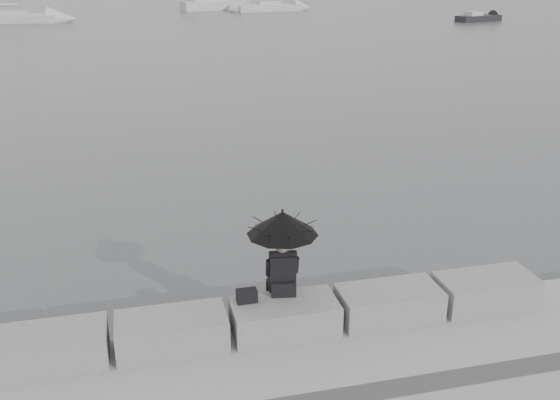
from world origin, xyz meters
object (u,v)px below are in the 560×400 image
object	(u,v)px
seated_person	(283,235)
sailboat_right	(269,7)
sailboat_left	(11,18)
small_motorboat	(479,18)
motor_cruiser	(215,3)

from	to	relation	value
seated_person	sailboat_right	size ratio (longest dim) A/B	0.11
sailboat_left	small_motorboat	xyz separation A→B (m)	(46.79, -9.78, -0.19)
seated_person	sailboat_left	bearing A→B (deg)	110.28
seated_person	sailboat_left	xyz separation A→B (m)	(-12.87, 61.68, -1.48)
seated_person	motor_cruiser	size ratio (longest dim) A/B	0.16
sailboat_right	motor_cruiser	distance (m)	7.22
sailboat_left	motor_cruiser	size ratio (longest dim) A/B	1.45
sailboat_left	sailboat_right	size ratio (longest dim) A/B	1.00
sailboat_left	small_motorboat	bearing A→B (deg)	-2.33
motor_cruiser	sailboat_left	bearing A→B (deg)	-162.56
sailboat_right	small_motorboat	size ratio (longest dim) A/B	2.39
motor_cruiser	sailboat_right	bearing A→B (deg)	-42.74
seated_person	sailboat_left	distance (m)	63.02
seated_person	motor_cruiser	distance (m)	75.14
sailboat_left	small_motorboat	size ratio (longest dim) A/B	2.39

